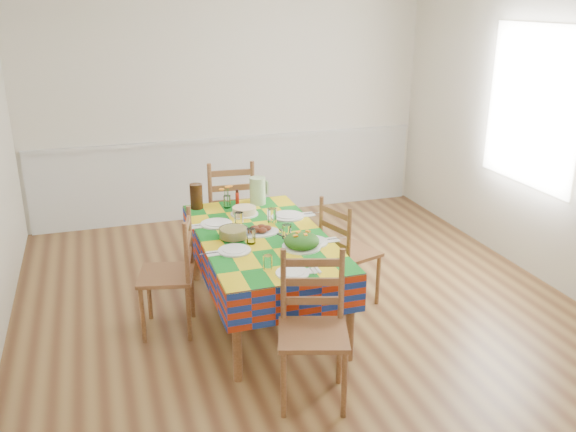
{
  "coord_description": "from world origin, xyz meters",
  "views": [
    {
      "loc": [
        -1.45,
        -4.14,
        2.41
      ],
      "look_at": [
        -0.11,
        0.03,
        0.83
      ],
      "focal_mm": 38.0,
      "sensor_mm": 36.0,
      "label": 1
    }
  ],
  "objects_px": {
    "dining_table": "(262,244)",
    "chair_far": "(230,212)",
    "chair_left": "(172,274)",
    "chair_right": "(346,253)",
    "meat_platter": "(260,230)",
    "chair_near": "(313,330)",
    "green_pitcher": "(258,191)",
    "tea_pitcher": "(196,196)"
  },
  "relations": [
    {
      "from": "dining_table",
      "to": "chair_far",
      "type": "relative_size",
      "value": 1.73
    },
    {
      "from": "chair_left",
      "to": "chair_right",
      "type": "relative_size",
      "value": 1.03
    },
    {
      "from": "meat_platter",
      "to": "chair_near",
      "type": "distance_m",
      "value": 1.17
    },
    {
      "from": "green_pitcher",
      "to": "chair_near",
      "type": "xyz_separation_m",
      "value": [
        -0.15,
        -1.84,
        -0.34
      ]
    },
    {
      "from": "tea_pitcher",
      "to": "chair_right",
      "type": "bearing_deg",
      "value": -36.16
    },
    {
      "from": "tea_pitcher",
      "to": "chair_far",
      "type": "height_order",
      "value": "chair_far"
    },
    {
      "from": "chair_right",
      "to": "green_pitcher",
      "type": "bearing_deg",
      "value": 18.49
    },
    {
      "from": "dining_table",
      "to": "tea_pitcher",
      "type": "bearing_deg",
      "value": 115.5
    },
    {
      "from": "meat_platter",
      "to": "tea_pitcher",
      "type": "bearing_deg",
      "value": 116.37
    },
    {
      "from": "green_pitcher",
      "to": "chair_right",
      "type": "bearing_deg",
      "value": -53.95
    },
    {
      "from": "meat_platter",
      "to": "chair_left",
      "type": "relative_size",
      "value": 0.31
    },
    {
      "from": "green_pitcher",
      "to": "chair_left",
      "type": "relative_size",
      "value": 0.26
    },
    {
      "from": "chair_left",
      "to": "green_pitcher",
      "type": "bearing_deg",
      "value": 143.66
    },
    {
      "from": "chair_far",
      "to": "meat_platter",
      "type": "bearing_deg",
      "value": 94.86
    },
    {
      "from": "chair_near",
      "to": "chair_right",
      "type": "xyz_separation_m",
      "value": [
        0.69,
        1.1,
        -0.02
      ]
    },
    {
      "from": "meat_platter",
      "to": "tea_pitcher",
      "type": "distance_m",
      "value": 0.82
    },
    {
      "from": "dining_table",
      "to": "chair_near",
      "type": "bearing_deg",
      "value": -89.32
    },
    {
      "from": "tea_pitcher",
      "to": "chair_left",
      "type": "height_order",
      "value": "chair_left"
    },
    {
      "from": "dining_table",
      "to": "green_pitcher",
      "type": "relative_size",
      "value": 7.36
    },
    {
      "from": "dining_table",
      "to": "tea_pitcher",
      "type": "relative_size",
      "value": 8.18
    },
    {
      "from": "chair_far",
      "to": "chair_left",
      "type": "height_order",
      "value": "chair_far"
    },
    {
      "from": "tea_pitcher",
      "to": "chair_right",
      "type": "distance_m",
      "value": 1.37
    },
    {
      "from": "green_pitcher",
      "to": "chair_left",
      "type": "height_order",
      "value": "chair_left"
    },
    {
      "from": "chair_near",
      "to": "meat_platter",
      "type": "bearing_deg",
      "value": 108.32
    },
    {
      "from": "meat_platter",
      "to": "green_pitcher",
      "type": "bearing_deg",
      "value": 76.19
    },
    {
      "from": "meat_platter",
      "to": "tea_pitcher",
      "type": "xyz_separation_m",
      "value": [
        -0.36,
        0.73,
        0.09
      ]
    },
    {
      "from": "dining_table",
      "to": "chair_near",
      "type": "xyz_separation_m",
      "value": [
        0.01,
        -1.11,
        -0.14
      ]
    },
    {
      "from": "chair_far",
      "to": "tea_pitcher",
      "type": "bearing_deg",
      "value": 47.53
    },
    {
      "from": "chair_far",
      "to": "chair_near",
      "type": "bearing_deg",
      "value": 95.31
    },
    {
      "from": "meat_platter",
      "to": "green_pitcher",
      "type": "relative_size",
      "value": 1.22
    },
    {
      "from": "chair_near",
      "to": "chair_far",
      "type": "distance_m",
      "value": 2.22
    },
    {
      "from": "green_pitcher",
      "to": "chair_near",
      "type": "height_order",
      "value": "chair_near"
    },
    {
      "from": "meat_platter",
      "to": "chair_right",
      "type": "relative_size",
      "value": 0.32
    },
    {
      "from": "tea_pitcher",
      "to": "dining_table",
      "type": "bearing_deg",
      "value": -64.5
    },
    {
      "from": "meat_platter",
      "to": "chair_left",
      "type": "xyz_separation_m",
      "value": [
        -0.7,
        -0.05,
        -0.25
      ]
    },
    {
      "from": "green_pitcher",
      "to": "chair_near",
      "type": "relative_size",
      "value": 0.25
    },
    {
      "from": "tea_pitcher",
      "to": "chair_near",
      "type": "height_order",
      "value": "chair_near"
    },
    {
      "from": "green_pitcher",
      "to": "tea_pitcher",
      "type": "xyz_separation_m",
      "value": [
        -0.53,
        0.04,
        -0.01
      ]
    },
    {
      "from": "green_pitcher",
      "to": "chair_near",
      "type": "distance_m",
      "value": 1.87
    },
    {
      "from": "dining_table",
      "to": "chair_far",
      "type": "distance_m",
      "value": 1.11
    },
    {
      "from": "dining_table",
      "to": "meat_platter",
      "type": "xyz_separation_m",
      "value": [
        -0.0,
        0.04,
        0.1
      ]
    },
    {
      "from": "dining_table",
      "to": "chair_far",
      "type": "xyz_separation_m",
      "value": [
        -0.0,
        1.11,
        -0.11
      ]
    }
  ]
}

